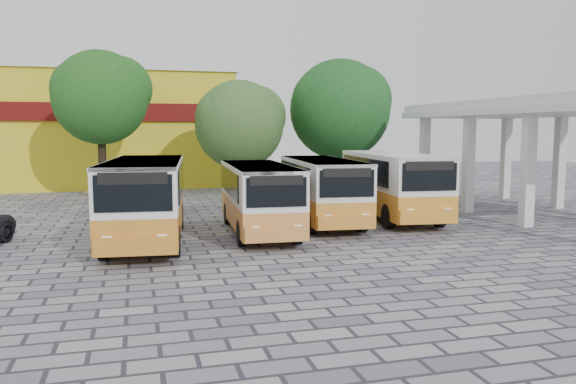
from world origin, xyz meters
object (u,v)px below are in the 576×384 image
object	(u,v)px
bus_centre_right	(322,186)
bus_centre_left	(259,194)
bus_far_right	(392,181)
bus_far_left	(146,195)

from	to	relation	value
bus_centre_right	bus_centre_left	bearing A→B (deg)	-147.30
bus_far_right	bus_centre_left	bearing A→B (deg)	-156.84
bus_centre_right	bus_far_right	xyz separation A→B (m)	(3.52, 0.44, 0.12)
bus_far_left	bus_centre_left	size ratio (longest dim) A/B	1.12
bus_centre_left	bus_far_left	bearing A→B (deg)	-167.78
bus_centre_left	bus_centre_right	bearing A→B (deg)	31.12
bus_centre_left	bus_centre_right	world-z (taller)	bus_centre_right
bus_far_left	bus_centre_left	world-z (taller)	bus_far_left
bus_far_left	bus_far_right	distance (m)	11.30
bus_centre_right	bus_far_right	world-z (taller)	bus_far_right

